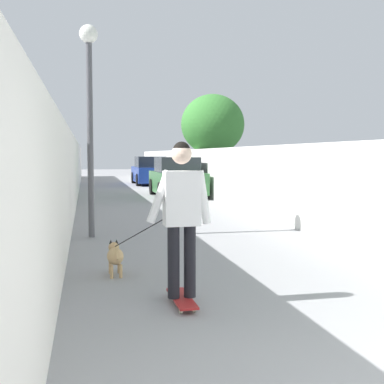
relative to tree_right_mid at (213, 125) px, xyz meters
name	(u,v)px	position (x,y,z in m)	size (l,w,h in m)	color
ground_plane	(151,204)	(-5.00, 3.43, -2.96)	(80.00, 80.00, 0.00)	gray
wall_left	(69,174)	(-7.00, 5.97, -1.88)	(48.00, 0.30, 2.17)	silver
fence_right	(243,178)	(-7.00, 0.88, -2.03)	(48.00, 0.30, 1.87)	silver
tree_right_mid	(213,125)	(0.00, 0.00, 0.00)	(2.79, 2.79, 4.29)	brown
lamp_post	(89,92)	(-11.28, 5.42, -0.12)	(0.36, 0.36, 4.14)	#4C4C51
skateboard	(182,299)	(-16.02, 4.52, -2.90)	(0.80, 0.21, 0.08)	maroon
person_skateboarder	(182,207)	(-16.02, 4.52, -1.89)	(0.23, 0.71, 1.69)	black
dog	(115,255)	(-14.53, 5.14, -2.69)	(1.82, 0.75, 1.06)	tan
car_near	(177,178)	(-2.24, 2.03, -2.25)	(3.84, 1.80, 1.54)	#336B38
car_far	(150,171)	(5.87, 2.03, -2.25)	(4.22, 1.80, 1.54)	navy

